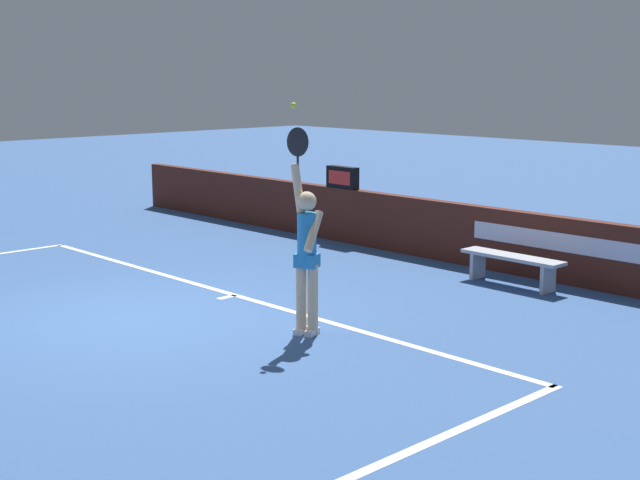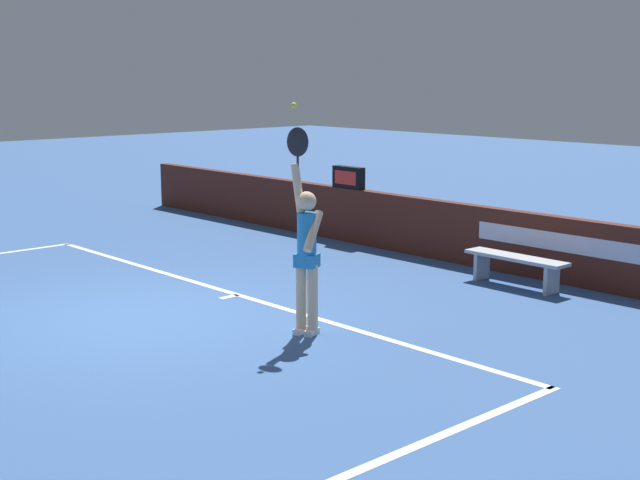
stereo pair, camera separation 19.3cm
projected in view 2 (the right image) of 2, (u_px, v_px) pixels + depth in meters
ground_plane at (130, 317)px, 11.33m from camera, size 60.00×60.00×0.00m
court_lines at (45, 335)px, 10.56m from camera, size 10.35×5.94×0.00m
back_wall at (426, 227)px, 15.05m from camera, size 16.12×0.21×0.99m
speed_display at (349, 177)px, 16.28m from camera, size 0.70×0.17×0.40m
tennis_player at (306, 250)px, 10.44m from camera, size 0.50×0.41×2.46m
tennis_ball at (294, 105)px, 10.30m from camera, size 0.07×0.07×0.07m
courtside_bench_near at (516, 263)px, 12.92m from camera, size 1.63×0.38×0.46m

